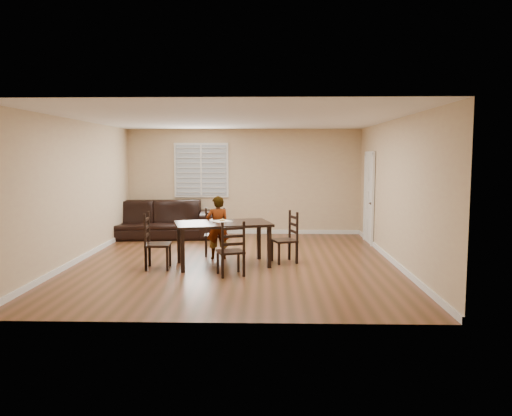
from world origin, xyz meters
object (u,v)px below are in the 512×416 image
(chair_near, at_px, (215,233))
(child, at_px, (218,227))
(chair_far, at_px, (232,252))
(donut, at_px, (222,220))
(sofa, at_px, (152,219))
(dining_table, at_px, (223,227))
(chair_right, at_px, (290,239))
(chair_left, at_px, (151,243))

(chair_near, bearing_deg, child, -83.24)
(chair_far, bearing_deg, donut, -95.17)
(child, height_order, donut, child)
(child, bearing_deg, sofa, -63.26)
(chair_far, bearing_deg, dining_table, -93.94)
(chair_far, relative_size, child, 0.76)
(dining_table, relative_size, child, 1.53)
(chair_near, bearing_deg, chair_far, -81.22)
(chair_far, height_order, child, child)
(chair_far, distance_m, chair_right, 1.57)
(chair_far, distance_m, chair_left, 1.60)
(chair_far, xyz_separation_m, child, (-0.39, 1.46, 0.19))
(chair_near, height_order, chair_left, chair_left)
(chair_near, relative_size, chair_far, 1.02)
(chair_near, xyz_separation_m, chair_left, (-1.00, -1.35, 0.03))
(dining_table, bearing_deg, chair_near, 89.03)
(chair_left, relative_size, chair_right, 1.04)
(chair_right, xyz_separation_m, sofa, (-3.30, 2.77, 0.01))
(chair_far, xyz_separation_m, chair_right, (1.01, 1.20, 0.02))
(dining_table, height_order, chair_left, chair_left)
(chair_near, relative_size, chair_left, 0.94)
(chair_right, bearing_deg, sofa, -149.26)
(chair_near, bearing_deg, chair_left, -132.23)
(donut, height_order, sofa, sofa)
(dining_table, distance_m, donut, 0.22)
(child, bearing_deg, chair_right, 159.08)
(chair_left, distance_m, chair_right, 2.59)
(chair_left, xyz_separation_m, chair_right, (2.51, 0.65, -0.02))
(child, xyz_separation_m, donut, (0.13, -0.41, 0.20))
(child, height_order, sofa, child)
(chair_left, height_order, chair_right, chair_left)
(dining_table, height_order, donut, donut)
(dining_table, bearing_deg, sofa, 108.76)
(sofa, bearing_deg, chair_left, -82.65)
(chair_near, distance_m, donut, 0.97)
(chair_near, xyz_separation_m, chair_far, (0.49, -1.91, -0.01))
(donut, bearing_deg, chair_right, 6.53)
(chair_near, relative_size, donut, 9.13)
(chair_near, bearing_deg, dining_table, -81.92)
(chair_right, height_order, donut, chair_right)
(chair_right, bearing_deg, donut, -102.76)
(dining_table, xyz_separation_m, child, (-0.16, 0.60, -0.09))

